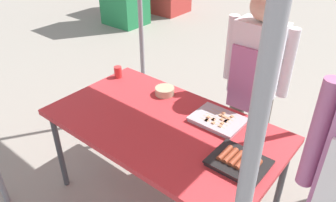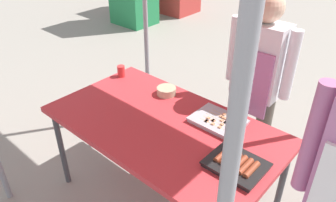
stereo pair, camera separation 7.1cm
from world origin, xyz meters
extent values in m
plane|color=gray|center=(0.00, 0.00, 0.00)|extent=(18.00, 18.00, 0.00)
cube|color=#C63338|center=(0.00, 0.00, 0.73)|extent=(1.60, 0.90, 0.04)
cylinder|color=#3F3F44|center=(-0.74, -0.39, 0.35)|extent=(0.04, 0.04, 0.71)
cylinder|color=#3F3F44|center=(-0.74, 0.39, 0.35)|extent=(0.04, 0.04, 0.71)
cylinder|color=#3F3F44|center=(0.74, 0.39, 0.35)|extent=(0.04, 0.04, 0.71)
cylinder|color=gray|center=(-0.95, 0.80, 1.09)|extent=(0.04, 0.04, 2.18)
cube|color=black|center=(0.60, -0.04, 0.76)|extent=(0.31, 0.25, 0.02)
cube|color=black|center=(0.60, -0.04, 0.78)|extent=(0.32, 0.26, 0.01)
cylinder|color=brown|center=(0.50, -0.04, 0.79)|extent=(0.03, 0.14, 0.03)
cylinder|color=brown|center=(0.54, -0.04, 0.79)|extent=(0.03, 0.14, 0.03)
cylinder|color=brown|center=(0.58, -0.04, 0.79)|extent=(0.03, 0.14, 0.03)
cylinder|color=brown|center=(0.62, -0.04, 0.79)|extent=(0.03, 0.14, 0.03)
cylinder|color=brown|center=(0.65, -0.04, 0.79)|extent=(0.03, 0.14, 0.03)
cylinder|color=brown|center=(0.69, -0.04, 0.79)|extent=(0.03, 0.14, 0.03)
cube|color=#ADADB2|center=(0.28, 0.24, 0.76)|extent=(0.33, 0.25, 0.02)
cube|color=#ADADB2|center=(0.28, 0.24, 0.78)|extent=(0.34, 0.26, 0.01)
cylinder|color=tan|center=(0.28, 0.17, 0.78)|extent=(0.20, 0.01, 0.01)
cube|color=tan|center=(0.29, 0.17, 0.78)|extent=(0.02, 0.02, 0.02)
cube|color=tan|center=(0.34, 0.17, 0.78)|extent=(0.02, 0.02, 0.02)
cube|color=tan|center=(0.24, 0.17, 0.78)|extent=(0.02, 0.02, 0.02)
cube|color=tan|center=(0.23, 0.17, 0.78)|extent=(0.02, 0.02, 0.02)
cylinder|color=tan|center=(0.28, 0.21, 0.78)|extent=(0.20, 0.01, 0.01)
cube|color=tan|center=(0.27, 0.21, 0.78)|extent=(0.02, 0.02, 0.02)
cube|color=tan|center=(0.26, 0.21, 0.78)|extent=(0.02, 0.02, 0.02)
cube|color=tan|center=(0.33, 0.21, 0.78)|extent=(0.02, 0.02, 0.02)
cube|color=tan|center=(0.23, 0.21, 0.78)|extent=(0.02, 0.02, 0.02)
cylinder|color=tan|center=(0.28, 0.24, 0.78)|extent=(0.20, 0.01, 0.01)
cube|color=tan|center=(0.31, 0.24, 0.78)|extent=(0.02, 0.02, 0.02)
cube|color=tan|center=(0.34, 0.24, 0.78)|extent=(0.02, 0.02, 0.02)
cube|color=tan|center=(0.34, 0.24, 0.78)|extent=(0.02, 0.02, 0.02)
cylinder|color=tan|center=(0.28, 0.28, 0.78)|extent=(0.20, 0.01, 0.01)
cube|color=tan|center=(0.28, 0.28, 0.78)|extent=(0.02, 0.02, 0.02)
cube|color=tan|center=(0.31, 0.28, 0.78)|extent=(0.02, 0.02, 0.02)
cube|color=tan|center=(0.34, 0.28, 0.78)|extent=(0.02, 0.02, 0.02)
cube|color=tan|center=(0.29, 0.28, 0.78)|extent=(0.02, 0.02, 0.02)
cylinder|color=tan|center=(0.28, 0.31, 0.78)|extent=(0.20, 0.01, 0.01)
cube|color=tan|center=(0.28, 0.31, 0.78)|extent=(0.02, 0.02, 0.02)
cube|color=tan|center=(0.34, 0.31, 0.78)|extent=(0.02, 0.02, 0.02)
cylinder|color=#BFB28C|center=(-0.24, 0.30, 0.78)|extent=(0.15, 0.15, 0.06)
cylinder|color=red|center=(-0.72, 0.27, 0.80)|extent=(0.06, 0.06, 0.10)
cylinder|color=#595147|center=(0.19, 0.71, 0.39)|extent=(0.12, 0.12, 0.78)
cylinder|color=#595147|center=(0.41, 0.71, 0.39)|extent=(0.12, 0.12, 0.78)
cube|color=white|center=(0.30, 0.71, 1.06)|extent=(0.34, 0.20, 0.55)
cube|color=#B26B9E|center=(0.30, 0.60, 0.92)|extent=(0.30, 0.02, 0.50)
cylinder|color=white|center=(0.08, 0.71, 1.09)|extent=(0.08, 0.08, 0.50)
cylinder|color=white|center=(0.52, 0.71, 1.09)|extent=(0.08, 0.08, 0.50)
sphere|color=#D8B293|center=(0.30, 0.71, 1.44)|extent=(0.21, 0.21, 0.21)
cylinder|color=#B26B9E|center=(0.96, -0.11, 1.18)|extent=(0.08, 0.08, 0.54)
camera|label=1|loc=(1.17, -1.37, 2.04)|focal=34.97mm
camera|label=2|loc=(1.22, -1.33, 2.04)|focal=34.97mm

